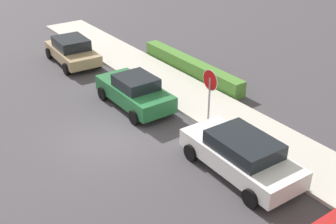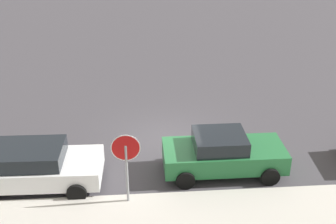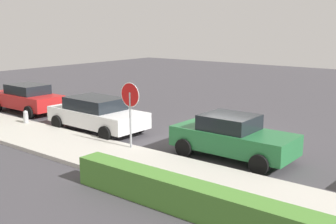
% 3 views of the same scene
% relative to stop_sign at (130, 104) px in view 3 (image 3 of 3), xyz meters
% --- Properties ---
extents(ground_plane, '(60.00, 60.00, 0.00)m').
position_rel_stop_sign_xyz_m(ground_plane, '(-1.50, -3.88, -1.75)').
color(ground_plane, '#423F44').
extents(sidewalk_curb, '(32.00, 2.75, 0.14)m').
position_rel_stop_sign_xyz_m(sidewalk_curb, '(-1.50, 1.07, -1.68)').
color(sidewalk_curb, beige).
rests_on(sidewalk_curb, ground_plane).
extents(stop_sign, '(0.88, 0.08, 2.52)m').
position_rel_stop_sign_xyz_m(stop_sign, '(0.00, 0.00, 0.00)').
color(stop_sign, gray).
rests_on(stop_sign, ground_plane).
extents(parked_car_white, '(4.59, 2.20, 1.47)m').
position_rel_stop_sign_xyz_m(parked_car_white, '(3.19, -1.26, -0.99)').
color(parked_car_white, white).
rests_on(parked_car_white, ground_plane).
extents(parked_car_green, '(4.22, 2.00, 1.51)m').
position_rel_stop_sign_xyz_m(parked_car_green, '(-3.29, -1.56, -1.00)').
color(parked_car_green, '#236B38').
rests_on(parked_car_green, ground_plane).
extents(parked_car_red, '(4.28, 1.92, 1.48)m').
position_rel_stop_sign_xyz_m(parked_car_red, '(9.01, -1.69, -0.99)').
color(parked_car_red, red).
rests_on(parked_car_red, ground_plane).
extents(fire_hydrant, '(0.30, 0.22, 0.72)m').
position_rel_stop_sign_xyz_m(fire_hydrant, '(6.42, 0.11, -1.39)').
color(fire_hydrant, '#A5A5A8').
rests_on(fire_hydrant, ground_plane).
extents(front_yard_hedge, '(7.61, 0.70, 0.80)m').
position_rel_stop_sign_xyz_m(front_yard_hedge, '(-4.85, 2.89, -1.35)').
color(front_yard_hedge, '#4C8433').
rests_on(front_yard_hedge, ground_plane).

